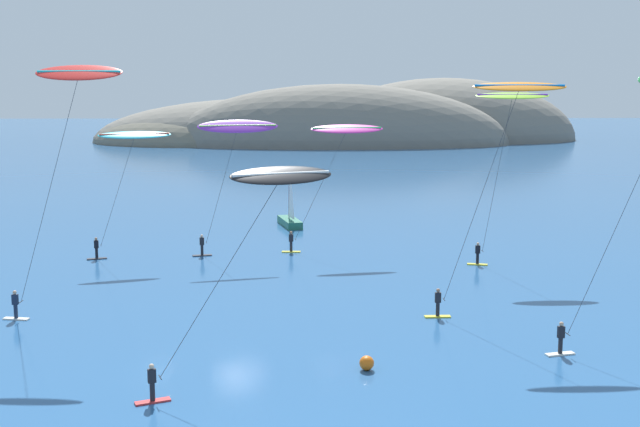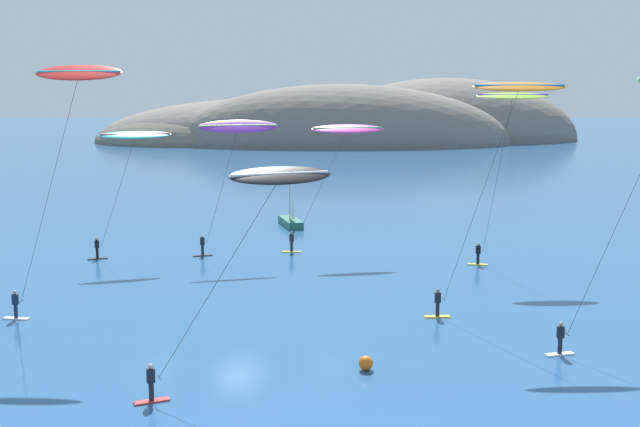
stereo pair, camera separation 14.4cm
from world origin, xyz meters
TOP-DOWN VIEW (x-y plane):
  - headland_island at (3.61, 165.94)m, footprint 115.90×50.49m
  - sailboat_near at (-6.19, 52.37)m, footprint 2.51×5.96m
  - kitesurfer_black at (-6.42, 11.12)m, footprint 8.68×4.01m
  - kitesurfer_red at (-17.48, 21.39)m, footprint 7.54×1.83m
  - kitesurfer_lime at (10.14, 35.03)m, footprint 5.67×1.66m
  - kitesurfer_purple at (-10.13, 39.34)m, footprint 6.92×2.70m
  - kitesurfer_magenta at (-1.69, 40.62)m, footprint 8.27×2.34m
  - kitesurfer_orange at (6.73, 21.53)m, footprint 7.71×1.31m
  - kitesurfer_cyan at (-18.04, 38.55)m, footprint 6.68×2.78m
  - marker_buoy at (-2.01, 12.87)m, footprint 0.70×0.70m

SIDE VIEW (x-z plane):
  - headland_island at x=3.61m, z-range -14.99..14.99m
  - marker_buoy at x=-2.01m, z-range 0.00..0.70m
  - sailboat_near at x=-6.19m, z-range -2.21..3.49m
  - kitesurfer_black at x=-6.42m, z-range 3.72..13.59m
  - kitesurfer_cyan at x=-18.04m, z-range 3.84..13.71m
  - kitesurfer_magenta at x=-1.69m, z-range 4.08..14.33m
  - kitesurfer_purple at x=-10.13m, z-range 4.18..14.86m
  - kitesurfer_lime at x=10.14m, z-range 5.27..18.12m
  - kitesurfer_orange at x=6.73m, z-range 5.32..18.87m
  - kitesurfer_red at x=-17.48m, z-range 5.72..20.20m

